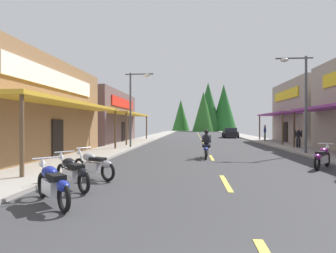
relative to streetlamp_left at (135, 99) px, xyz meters
The scene contains 17 objects.
ground 11.84m from the streetlamp_left, 60.78° to the left, with size 10.84×87.34×0.10m, color #38383A.
sidewalk_left 10.56m from the streetlamp_left, 97.86° to the left, with size 2.78×87.34×0.12m, color #9E9991.
sidewalk_right 16.13m from the streetlamp_left, 38.51° to the left, with size 2.78×87.34×0.12m, color #9E9991.
centerline_dashes 14.42m from the streetlamp_left, 66.86° to the left, with size 0.16×61.89×0.01m.
storefront_left_far 9.85m from the streetlamp_left, 137.02° to the left, with size 10.70×11.24×5.18m.
storefront_right_far 19.08m from the streetlamp_left, 22.56° to the left, with size 9.75×9.12×6.12m.
streetlamp_left is the anchor object (origin of this frame).
streetlamp_right 11.39m from the streetlamp_left, 16.30° to the right, with size 2.20×0.30×6.00m.
motorcycle_parked_right_3 13.37m from the streetlamp_left, 40.80° to the right, with size 1.42×1.73×1.04m.
motorcycle_parked_left_0 14.69m from the streetlamp_left, 85.01° to the right, with size 1.61×1.56×1.04m.
motorcycle_parked_left_1 13.25m from the streetlamp_left, 85.46° to the right, with size 1.68×1.49×1.04m.
motorcycle_parked_left_2 11.87m from the streetlamp_left, 84.57° to the right, with size 1.89×1.18×1.04m.
rider_cruising_lead 8.14m from the streetlamp_left, 46.31° to the right, with size 0.61×2.14×1.57m.
pedestrian_by_shop 15.16m from the streetlamp_left, 36.22° to the left, with size 0.39×0.52×1.81m.
pedestrian_browsing 12.66m from the streetlamp_left, ahead, with size 0.57×0.30×1.65m.
parked_car_curbside 20.72m from the streetlamp_left, 61.78° to the left, with size 2.18×4.36×1.40m.
treeline_backdrop 55.47m from the streetlamp_left, 80.67° to the left, with size 18.35×11.73×13.75m.
Camera 1 is at (-1.03, -1.11, 1.83)m, focal length 28.32 mm.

